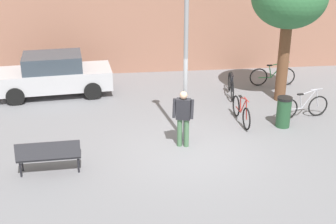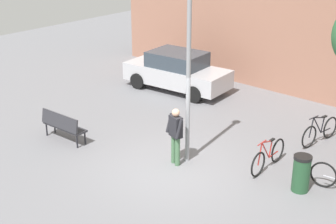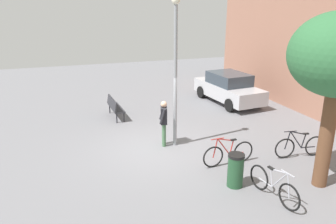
{
  "view_description": "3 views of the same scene",
  "coord_description": "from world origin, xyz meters",
  "px_view_note": "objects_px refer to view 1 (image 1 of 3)",
  "views": [
    {
      "loc": [
        -2.04,
        -11.54,
        5.95
      ],
      "look_at": [
        -0.59,
        0.63,
        0.93
      ],
      "focal_mm": 49.2,
      "sensor_mm": 36.0,
      "label": 1
    },
    {
      "loc": [
        8.1,
        -9.43,
        6.68
      ],
      "look_at": [
        -0.85,
        0.66,
        1.29
      ],
      "focal_mm": 54.05,
      "sensor_mm": 36.0,
      "label": 2
    },
    {
      "loc": [
        10.36,
        -3.22,
        4.94
      ],
      "look_at": [
        -0.87,
        0.64,
        1.02
      ],
      "focal_mm": 35.45,
      "sensor_mm": 36.0,
      "label": 3
    }
  ],
  "objects_px": {
    "lamppost": "(186,39)",
    "person_by_lamppost": "(183,115)",
    "park_bench": "(49,154)",
    "bicycle_black": "(231,86)",
    "bicycle_silver": "(303,107)",
    "bicycle_green": "(273,76)",
    "parked_car_silver": "(54,75)",
    "trash_bin": "(284,112)",
    "bicycle_red": "(241,111)"
  },
  "relations": [
    {
      "from": "lamppost",
      "to": "person_by_lamppost",
      "type": "distance_m",
      "value": 2.11
    },
    {
      "from": "park_bench",
      "to": "bicycle_black",
      "type": "xyz_separation_m",
      "value": [
        6.01,
        5.13,
        -0.16
      ]
    },
    {
      "from": "bicycle_silver",
      "to": "bicycle_green",
      "type": "bearing_deg",
      "value": 88.86
    },
    {
      "from": "person_by_lamppost",
      "to": "bicycle_silver",
      "type": "height_order",
      "value": "person_by_lamppost"
    },
    {
      "from": "parked_car_silver",
      "to": "trash_bin",
      "type": "height_order",
      "value": "parked_car_silver"
    },
    {
      "from": "lamppost",
      "to": "parked_car_silver",
      "type": "relative_size",
      "value": 1.19
    },
    {
      "from": "bicycle_black",
      "to": "trash_bin",
      "type": "bearing_deg",
      "value": -72.56
    },
    {
      "from": "person_by_lamppost",
      "to": "park_bench",
      "type": "distance_m",
      "value": 3.81
    },
    {
      "from": "person_by_lamppost",
      "to": "bicycle_red",
      "type": "height_order",
      "value": "person_by_lamppost"
    },
    {
      "from": "trash_bin",
      "to": "lamppost",
      "type": "bearing_deg",
      "value": -169.13
    },
    {
      "from": "bicycle_red",
      "to": "parked_car_silver",
      "type": "bearing_deg",
      "value": 151.31
    },
    {
      "from": "lamppost",
      "to": "park_bench",
      "type": "height_order",
      "value": "lamppost"
    },
    {
      "from": "bicycle_green",
      "to": "trash_bin",
      "type": "xyz_separation_m",
      "value": [
        -0.97,
        -3.9,
        0.11
      ]
    },
    {
      "from": "lamppost",
      "to": "bicycle_silver",
      "type": "height_order",
      "value": "lamppost"
    },
    {
      "from": "parked_car_silver",
      "to": "trash_bin",
      "type": "distance_m",
      "value": 8.4
    },
    {
      "from": "lamppost",
      "to": "bicycle_green",
      "type": "relative_size",
      "value": 2.85
    },
    {
      "from": "person_by_lamppost",
      "to": "park_bench",
      "type": "xyz_separation_m",
      "value": [
        -3.61,
        -1.14,
        -0.42
      ]
    },
    {
      "from": "bicycle_red",
      "to": "park_bench",
      "type": "bearing_deg",
      "value": -155.55
    },
    {
      "from": "bicycle_silver",
      "to": "trash_bin",
      "type": "bearing_deg",
      "value": -145.5
    },
    {
      "from": "bicycle_red",
      "to": "bicycle_black",
      "type": "bearing_deg",
      "value": 83.36
    },
    {
      "from": "lamppost",
      "to": "park_bench",
      "type": "bearing_deg",
      "value": -157.71
    },
    {
      "from": "person_by_lamppost",
      "to": "bicycle_green",
      "type": "height_order",
      "value": "person_by_lamppost"
    },
    {
      "from": "bicycle_silver",
      "to": "person_by_lamppost",
      "type": "bearing_deg",
      "value": -158.97
    },
    {
      "from": "person_by_lamppost",
      "to": "park_bench",
      "type": "bearing_deg",
      "value": -162.53
    },
    {
      "from": "lamppost",
      "to": "bicycle_red",
      "type": "bearing_deg",
      "value": 28.29
    },
    {
      "from": "bicycle_red",
      "to": "bicycle_black",
      "type": "distance_m",
      "value": 2.55
    },
    {
      "from": "bicycle_red",
      "to": "bicycle_green",
      "type": "height_order",
      "value": "same"
    },
    {
      "from": "park_bench",
      "to": "bicycle_green",
      "type": "relative_size",
      "value": 0.9
    },
    {
      "from": "parked_car_silver",
      "to": "lamppost",
      "type": "bearing_deg",
      "value": -46.67
    },
    {
      "from": "bicycle_black",
      "to": "bicycle_red",
      "type": "bearing_deg",
      "value": -96.64
    },
    {
      "from": "person_by_lamppost",
      "to": "parked_car_silver",
      "type": "xyz_separation_m",
      "value": [
        -4.12,
        4.87,
        -0.19
      ]
    },
    {
      "from": "trash_bin",
      "to": "bicycle_black",
      "type": "bearing_deg",
      "value": 107.44
    },
    {
      "from": "person_by_lamppost",
      "to": "bicycle_red",
      "type": "bearing_deg",
      "value": 34.8
    },
    {
      "from": "bicycle_red",
      "to": "bicycle_black",
      "type": "height_order",
      "value": "same"
    },
    {
      "from": "bicycle_red",
      "to": "trash_bin",
      "type": "relative_size",
      "value": 1.85
    },
    {
      "from": "parked_car_silver",
      "to": "trash_bin",
      "type": "bearing_deg",
      "value": -27.38
    },
    {
      "from": "bicycle_silver",
      "to": "bicycle_green",
      "type": "relative_size",
      "value": 1.0
    },
    {
      "from": "person_by_lamppost",
      "to": "trash_bin",
      "type": "distance_m",
      "value": 3.52
    },
    {
      "from": "lamppost",
      "to": "bicycle_black",
      "type": "relative_size",
      "value": 2.87
    },
    {
      "from": "lamppost",
      "to": "park_bench",
      "type": "relative_size",
      "value": 3.19
    },
    {
      "from": "bicycle_silver",
      "to": "trash_bin",
      "type": "height_order",
      "value": "trash_bin"
    },
    {
      "from": "parked_car_silver",
      "to": "trash_bin",
      "type": "xyz_separation_m",
      "value": [
        7.46,
        -3.86,
        -0.28
      ]
    },
    {
      "from": "park_bench",
      "to": "bicycle_red",
      "type": "relative_size",
      "value": 0.89
    },
    {
      "from": "parked_car_silver",
      "to": "park_bench",
      "type": "bearing_deg",
      "value": -85.18
    },
    {
      "from": "lamppost",
      "to": "bicycle_green",
      "type": "bearing_deg",
      "value": 47.1
    },
    {
      "from": "bicycle_black",
      "to": "bicycle_green",
      "type": "bearing_deg",
      "value": 25.62
    },
    {
      "from": "person_by_lamppost",
      "to": "bicycle_red",
      "type": "xyz_separation_m",
      "value": [
        2.11,
        1.46,
        -0.58
      ]
    },
    {
      "from": "parked_car_silver",
      "to": "bicycle_green",
      "type": "bearing_deg",
      "value": 0.25
    },
    {
      "from": "bicycle_black",
      "to": "lamppost",
      "type": "bearing_deg",
      "value": -122.45
    },
    {
      "from": "lamppost",
      "to": "person_by_lamppost",
      "type": "bearing_deg",
      "value": -105.71
    }
  ]
}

